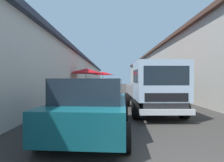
{
  "coord_description": "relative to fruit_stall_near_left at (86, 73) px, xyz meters",
  "views": [
    {
      "loc": [
        -2.26,
        0.9,
        1.42
      ],
      "look_at": [
        12.49,
        0.89,
        1.32
      ],
      "focal_mm": 28.01,
      "sensor_mm": 36.0,
      "label": 1
    }
  ],
  "objects": [
    {
      "name": "ground",
      "position": [
        2.41,
        -2.87,
        -1.9
      ],
      "size": [
        90.0,
        90.0,
        0.0
      ],
      "primitive_type": "plane",
      "color": "#33302D"
    },
    {
      "name": "building_left_whitewash",
      "position": [
        4.66,
        4.42,
        0.01
      ],
      "size": [
        49.8,
        7.5,
        3.82
      ],
      "color": "beige",
      "rests_on": "ground"
    },
    {
      "name": "building_right_concrete",
      "position": [
        4.66,
        -10.16,
        0.53
      ],
      "size": [
        49.8,
        7.5,
        4.84
      ],
      "color": "#A39E93",
      "rests_on": "ground"
    },
    {
      "name": "fruit_stall_near_left",
      "position": [
        0.0,
        0.0,
        0.0
      ],
      "size": [
        2.77,
        2.77,
        2.36
      ],
      "color": "#9E9EA3",
      "rests_on": "ground"
    },
    {
      "name": "fruit_stall_near_right",
      "position": [
        -2.43,
        -4.44,
        -0.17
      ],
      "size": [
        2.24,
        2.24,
        2.32
      ],
      "color": "#9E9EA3",
      "rests_on": "ground"
    },
    {
      "name": "fruit_stall_far_left",
      "position": [
        7.83,
        -0.91,
        0.03
      ],
      "size": [
        2.63,
        2.63,
        2.46
      ],
      "color": "#9E9EA3",
      "rests_on": "ground"
    },
    {
      "name": "hatchback_car",
      "position": [
        -8.59,
        -1.46,
        -1.17
      ],
      "size": [
        4.02,
        2.14,
        1.45
      ],
      "color": "#0F4C56",
      "rests_on": "ground"
    },
    {
      "name": "delivery_truck",
      "position": [
        -6.35,
        -3.69,
        -0.86
      ],
      "size": [
        4.93,
        2.0,
        2.08
      ],
      "color": "black",
      "rests_on": "ground"
    },
    {
      "name": "vendor_by_crates",
      "position": [
        -2.49,
        -1.42,
        -1.03
      ],
      "size": [
        0.4,
        0.54,
        1.53
      ],
      "color": "#232328",
      "rests_on": "ground"
    },
    {
      "name": "vendor_in_shade",
      "position": [
        -3.82,
        -5.19,
        -1.04
      ],
      "size": [
        0.44,
        0.48,
        1.51
      ],
      "color": "#232328",
      "rests_on": "ground"
    },
    {
      "name": "parked_scooter",
      "position": [
        -3.21,
        -1.17,
        -1.45
      ],
      "size": [
        1.69,
        0.48,
        1.14
      ],
      "color": "black",
      "rests_on": "ground"
    },
    {
      "name": "plastic_stool",
      "position": [
        -0.12,
        -2.36,
        -1.58
      ],
      "size": [
        0.3,
        0.3,
        0.43
      ],
      "color": "red",
      "rests_on": "ground"
    }
  ]
}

